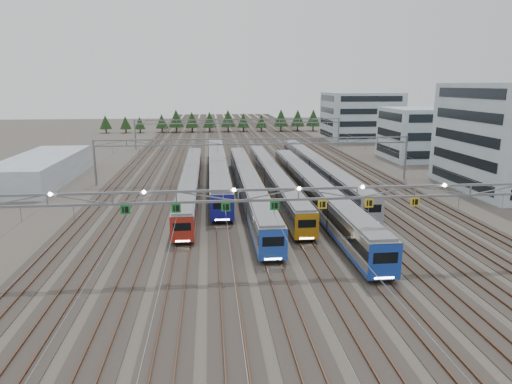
{
  "coord_description": "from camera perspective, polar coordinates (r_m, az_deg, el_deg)",
  "views": [
    {
      "loc": [
        -8.08,
        -40.38,
        17.23
      ],
      "look_at": [
        -2.21,
        17.19,
        3.5
      ],
      "focal_mm": 32.0,
      "sensor_mm": 36.0,
      "label": 1
    }
  ],
  "objects": [
    {
      "name": "train_f",
      "position": [
        83.48,
        7.68,
        2.84
      ],
      "size": [
        2.97,
        57.36,
        3.87
      ],
      "color": "black",
      "rests_on": "ground"
    },
    {
      "name": "train_e",
      "position": [
        66.99,
        7.13,
        0.28
      ],
      "size": [
        3.0,
        56.31,
        3.91
      ],
      "color": "black",
      "rests_on": "ground"
    },
    {
      "name": "train_a",
      "position": [
        75.25,
        -8.11,
        1.49
      ],
      "size": [
        2.61,
        53.07,
        3.39
      ],
      "color": "black",
      "rests_on": "ground"
    },
    {
      "name": "train_c",
      "position": [
        70.93,
        -0.97,
        1.05
      ],
      "size": [
        2.87,
        56.42,
        3.74
      ],
      "color": "black",
      "rests_on": "ground"
    },
    {
      "name": "west_shed",
      "position": [
        91.06,
        -25.21,
        2.62
      ],
      "size": [
        10.0,
        30.0,
        4.55
      ],
      "primitive_type": "cube",
      "color": "#9BAFB9",
      "rests_on": "ground"
    },
    {
      "name": "train_b",
      "position": [
        84.36,
        -4.83,
        3.06
      ],
      "size": [
        3.05,
        57.39,
        3.98
      ],
      "color": "black",
      "rests_on": "ground"
    },
    {
      "name": "depot_bldg_north",
      "position": [
        149.48,
        12.98,
        9.22
      ],
      "size": [
        22.0,
        18.0,
        14.66
      ],
      "primitive_type": "cube",
      "color": "#9BAFB9",
      "rests_on": "ground"
    },
    {
      "name": "gantry_near",
      "position": [
        42.29,
        5.31,
        -0.59
      ],
      "size": [
        56.36,
        0.61,
        8.08
      ],
      "color": "slate",
      "rests_on": "ground"
    },
    {
      "name": "depot_bldg_mid",
      "position": [
        113.58,
        19.54,
        6.87
      ],
      "size": [
        14.0,
        16.0,
        11.83
      ],
      "primitive_type": "cube",
      "color": "#9BAFB9",
      "rests_on": "ground"
    },
    {
      "name": "ground",
      "position": [
        44.64,
        5.14,
        -9.41
      ],
      "size": [
        400.0,
        400.0,
        0.0
      ],
      "primitive_type": "plane",
      "color": "#47423A",
      "rests_on": "ground"
    },
    {
      "name": "treeline",
      "position": [
        169.91,
        -5.57,
        8.9
      ],
      "size": [
        81.2,
        5.6,
        7.02
      ],
      "color": "#332114",
      "rests_on": "ground"
    },
    {
      "name": "gantry_far",
      "position": [
        126.11,
        -2.14,
        8.41
      ],
      "size": [
        56.36,
        0.36,
        8.0
      ],
      "color": "slate",
      "rests_on": "ground"
    },
    {
      "name": "train_d",
      "position": [
        76.22,
        2.09,
        1.83
      ],
      "size": [
        2.73,
        54.86,
        3.55
      ],
      "color": "black",
      "rests_on": "ground"
    },
    {
      "name": "track_bed",
      "position": [
        141.49,
        -2.53,
        6.95
      ],
      "size": [
        54.0,
        260.0,
        5.42
      ],
      "color": "#2D2823",
      "rests_on": "ground"
    },
    {
      "name": "gantry_mid",
      "position": [
        81.51,
        -0.08,
        5.7
      ],
      "size": [
        56.36,
        0.36,
        8.0
      ],
      "color": "slate",
      "rests_on": "ground"
    }
  ]
}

